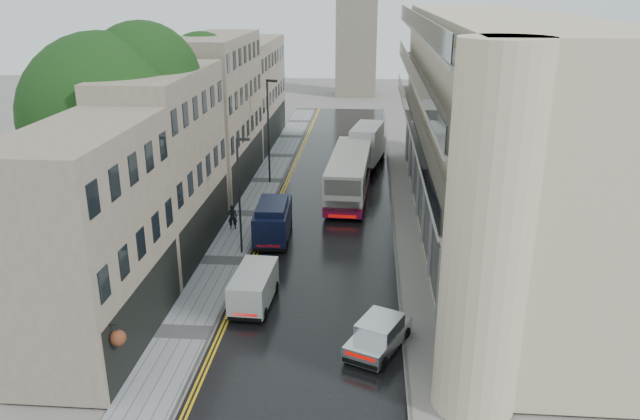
% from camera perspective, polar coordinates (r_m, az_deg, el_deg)
% --- Properties ---
extents(road, '(9.00, 85.00, 0.02)m').
position_cam_1_polar(road, '(44.91, 0.87, -0.64)').
color(road, black).
rests_on(road, ground).
extents(left_sidewalk, '(2.70, 85.00, 0.12)m').
position_cam_1_polar(left_sidewalk, '(45.61, -6.49, -0.37)').
color(left_sidewalk, gray).
rests_on(left_sidewalk, ground).
extents(right_sidewalk, '(1.80, 85.00, 0.12)m').
position_cam_1_polar(right_sidewalk, '(44.90, 7.76, -0.76)').
color(right_sidewalk, slate).
rests_on(right_sidewalk, ground).
extents(old_shop_row, '(4.50, 56.00, 12.00)m').
position_cam_1_polar(old_shop_row, '(47.13, -10.54, 7.60)').
color(old_shop_row, gray).
rests_on(old_shop_row, ground).
extents(modern_block, '(8.00, 40.00, 14.00)m').
position_cam_1_polar(modern_block, '(42.13, 15.02, 7.23)').
color(modern_block, beige).
rests_on(modern_block, ground).
extents(tree_near, '(10.56, 10.56, 13.89)m').
position_cam_1_polar(tree_near, '(38.69, -18.75, 5.70)').
color(tree_near, black).
rests_on(tree_near, ground).
extents(tree_far, '(9.24, 9.24, 12.46)m').
position_cam_1_polar(tree_far, '(50.67, -12.74, 8.54)').
color(tree_far, black).
rests_on(tree_far, ground).
extents(cream_bus, '(3.37, 12.46, 3.37)m').
position_cam_1_polar(cream_bus, '(45.90, 0.76, 2.05)').
color(cream_bus, silver).
rests_on(cream_bus, road).
extents(white_lorry, '(3.48, 7.83, 3.97)m').
position_cam_1_polar(white_lorry, '(55.89, 3.05, 5.57)').
color(white_lorry, silver).
rests_on(white_lorry, road).
extents(silver_hatchback, '(3.24, 4.38, 1.51)m').
position_cam_1_polar(silver_hatchback, '(28.14, 2.67, -12.14)').
color(silver_hatchback, silver).
rests_on(silver_hatchback, road).
extents(white_van, '(2.02, 4.32, 1.92)m').
position_cam_1_polar(white_van, '(31.55, -8.18, -8.16)').
color(white_van, silver).
rests_on(white_van, road).
extents(navy_van, '(2.33, 5.35, 2.68)m').
position_cam_1_polar(navy_van, '(39.12, -6.02, -1.78)').
color(navy_van, black).
rests_on(navy_van, road).
extents(pedestrian, '(0.70, 0.54, 1.73)m').
position_cam_1_polar(pedestrian, '(42.48, -8.01, -0.64)').
color(pedestrian, black).
rests_on(pedestrian, left_sidewalk).
extents(lamp_post_near, '(0.82, 0.25, 7.20)m').
position_cam_1_polar(lamp_post_near, '(37.76, -7.39, 1.17)').
color(lamp_post_near, black).
rests_on(lamp_post_near, left_sidewalk).
extents(lamp_post_far, '(0.98, 0.49, 8.52)m').
position_cam_1_polar(lamp_post_far, '(51.82, -4.74, 7.11)').
color(lamp_post_far, black).
rests_on(lamp_post_far, left_sidewalk).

